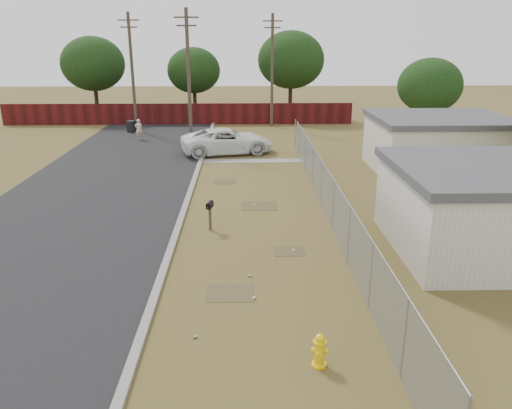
{
  "coord_description": "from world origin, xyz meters",
  "views": [
    {
      "loc": [
        -0.36,
        -18.22,
        7.25
      ],
      "look_at": [
        0.09,
        -0.03,
        1.1
      ],
      "focal_mm": 35.0,
      "sensor_mm": 36.0,
      "label": 1
    }
  ],
  "objects_px": {
    "mailbox": "(210,207)",
    "pickup_truck": "(227,141)",
    "trash_bin": "(131,126)",
    "fire_hydrant": "(320,351)",
    "pedestrian": "(139,129)"
  },
  "relations": [
    {
      "from": "mailbox",
      "to": "trash_bin",
      "type": "bearing_deg",
      "value": 109.57
    },
    {
      "from": "mailbox",
      "to": "pedestrian",
      "type": "bearing_deg",
      "value": 109.21
    },
    {
      "from": "pickup_truck",
      "to": "trash_bin",
      "type": "height_order",
      "value": "pickup_truck"
    },
    {
      "from": "fire_hydrant",
      "to": "trash_bin",
      "type": "distance_m",
      "value": 31.78
    },
    {
      "from": "fire_hydrant",
      "to": "pickup_truck",
      "type": "bearing_deg",
      "value": 97.13
    },
    {
      "from": "pickup_truck",
      "to": "pedestrian",
      "type": "distance_m",
      "value": 8.12
    },
    {
      "from": "fire_hydrant",
      "to": "pickup_truck",
      "type": "distance_m",
      "value": 22.35
    },
    {
      "from": "mailbox",
      "to": "pickup_truck",
      "type": "relative_size",
      "value": 0.2
    },
    {
      "from": "pickup_truck",
      "to": "mailbox",
      "type": "bearing_deg",
      "value": 164.81
    },
    {
      "from": "trash_bin",
      "to": "fire_hydrant",
      "type": "bearing_deg",
      "value": -70.47
    },
    {
      "from": "mailbox",
      "to": "trash_bin",
      "type": "height_order",
      "value": "mailbox"
    },
    {
      "from": "pickup_truck",
      "to": "trash_bin",
      "type": "xyz_separation_m",
      "value": [
        -7.85,
        7.78,
        -0.36
      ]
    },
    {
      "from": "pickup_truck",
      "to": "trash_bin",
      "type": "bearing_deg",
      "value": 31.23
    },
    {
      "from": "fire_hydrant",
      "to": "mailbox",
      "type": "height_order",
      "value": "mailbox"
    },
    {
      "from": "mailbox",
      "to": "fire_hydrant",
      "type": "bearing_deg",
      "value": -70.57
    }
  ]
}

